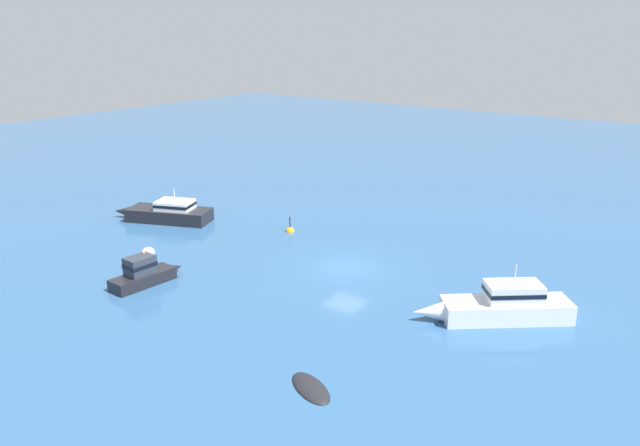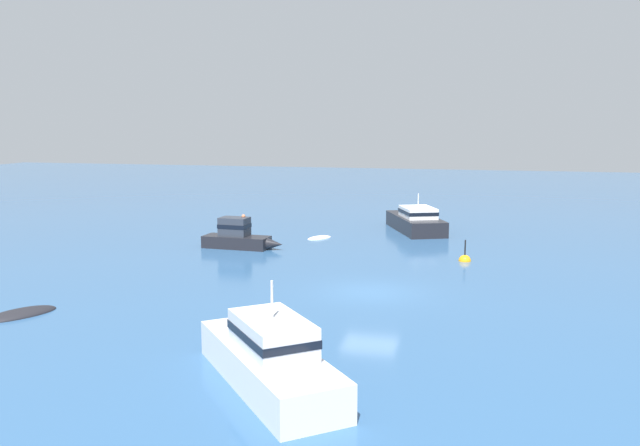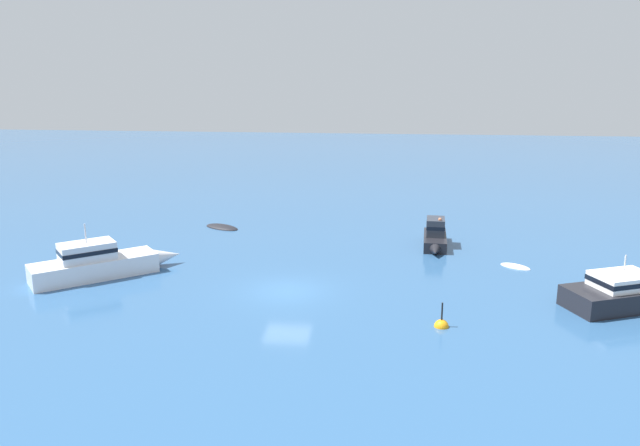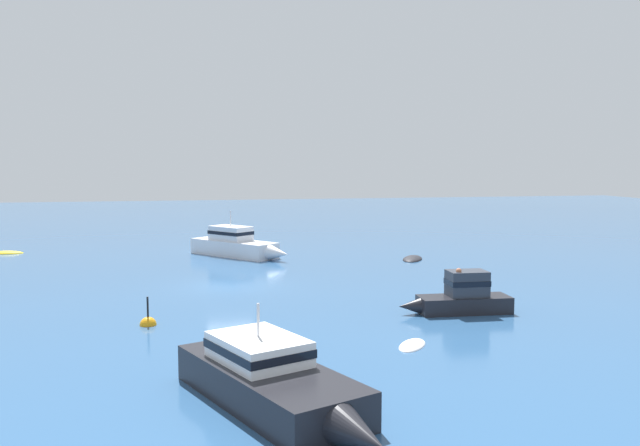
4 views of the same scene
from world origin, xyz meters
name	(u,v)px [view 2 (image 2 of 4)]	position (x,y,z in m)	size (l,w,h in m)	color
ground_plane	(370,292)	(0.00, 0.00, 0.00)	(160.00, 160.00, 0.00)	#2D5684
dinghy	(319,238)	(-13.03, -5.61, 0.00)	(2.02, 1.79, 0.31)	white
motor_cruiser	(265,355)	(11.05, -1.28, 0.82)	(7.63, 6.68, 3.20)	white
powerboat	(415,220)	(-17.69, 0.18, 0.72)	(8.38, 4.92, 2.72)	black
skiff	(20,315)	(6.93, -12.93, 0.00)	(3.18, 2.49, 0.47)	black
cabin_cruiser	(239,236)	(-8.50, -9.56, 0.72)	(1.70, 5.08, 2.05)	black
channel_buoy	(465,261)	(-7.89, 3.95, 0.01)	(0.69, 0.69, 1.53)	orange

